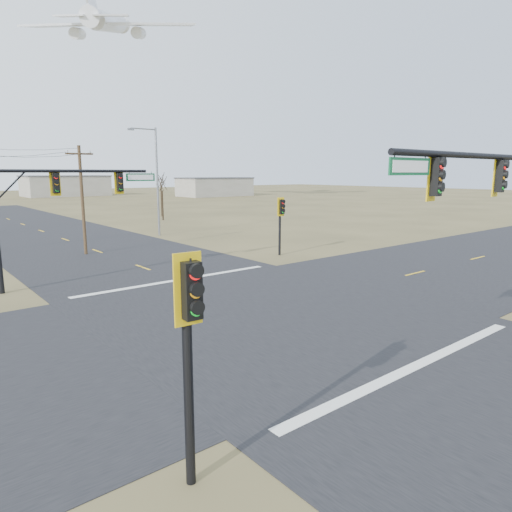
# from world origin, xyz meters

# --- Properties ---
(ground) EXTENTS (320.00, 320.00, 0.00)m
(ground) POSITION_xyz_m (0.00, 0.00, 0.00)
(ground) COLOR brown
(ground) RESTS_ON ground
(road_ew) EXTENTS (160.00, 14.00, 0.02)m
(road_ew) POSITION_xyz_m (0.00, 0.00, 0.01)
(road_ew) COLOR black
(road_ew) RESTS_ON ground
(road_ns) EXTENTS (14.00, 160.00, 0.02)m
(road_ns) POSITION_xyz_m (0.00, 0.00, 0.01)
(road_ns) COLOR black
(road_ns) RESTS_ON ground
(stop_bar_near) EXTENTS (12.00, 0.40, 0.01)m
(stop_bar_near) POSITION_xyz_m (0.00, -7.50, 0.03)
(stop_bar_near) COLOR silver
(stop_bar_near) RESTS_ON road_ns
(stop_bar_far) EXTENTS (12.00, 0.40, 0.01)m
(stop_bar_far) POSITION_xyz_m (0.00, 7.50, 0.03)
(stop_bar_far) COLOR silver
(stop_bar_far) RESTS_ON road_ns
(mast_arm_near) EXTENTS (10.34, 0.47, 7.12)m
(mast_arm_near) POSITION_xyz_m (3.80, -7.99, 5.18)
(mast_arm_near) COLOR black
(mast_arm_near) RESTS_ON ground
(mast_arm_far) EXTENTS (8.83, 0.42, 6.70)m
(mast_arm_far) POSITION_xyz_m (-5.23, 10.67, 4.85)
(mast_arm_far) COLOR black
(mast_arm_far) RESTS_ON ground
(pedestal_signal_ne) EXTENTS (0.63, 0.54, 4.27)m
(pedestal_signal_ne) POSITION_xyz_m (9.90, 9.76, 3.14)
(pedestal_signal_ne) COLOR black
(pedestal_signal_ne) RESTS_ON ground
(pedestal_signal_sw) EXTENTS (0.59, 0.52, 4.64)m
(pedestal_signal_sw) POSITION_xyz_m (-8.37, -7.87, 3.36)
(pedestal_signal_sw) COLOR black
(pedestal_signal_sw) RESTS_ON ground
(utility_pole_near) EXTENTS (1.95, 0.25, 7.94)m
(utility_pole_near) POSITION_xyz_m (-1.13, 19.26, 4.18)
(utility_pole_near) COLOR #49361F
(utility_pole_near) RESTS_ON ground
(streetlight_a) EXTENTS (2.82, 0.26, 10.18)m
(streetlight_a) POSITION_xyz_m (7.86, 25.35, 5.71)
(streetlight_a) COLOR slate
(streetlight_a) RESTS_ON ground
(bare_tree_c) EXTENTS (3.20, 3.20, 6.04)m
(bare_tree_c) POSITION_xyz_m (15.24, 38.15, 4.74)
(bare_tree_c) COLOR black
(bare_tree_c) RESTS_ON ground
(bare_tree_d) EXTENTS (2.77, 2.77, 6.57)m
(bare_tree_d) POSITION_xyz_m (17.54, 42.84, 5.29)
(bare_tree_d) COLOR black
(bare_tree_d) RESTS_ON ground
(warehouse_mid) EXTENTS (20.00, 12.00, 5.00)m
(warehouse_mid) POSITION_xyz_m (25.00, 110.00, 2.50)
(warehouse_mid) COLOR #A9A396
(warehouse_mid) RESTS_ON ground
(warehouse_right) EXTENTS (18.00, 10.00, 4.50)m
(warehouse_right) POSITION_xyz_m (55.00, 85.00, 2.25)
(warehouse_right) COLOR #A9A396
(warehouse_right) RESTS_ON ground
(jet_airliner) EXTENTS (30.88, 31.03, 14.32)m
(jet_airliner) POSITION_xyz_m (24.09, 74.36, 33.97)
(jet_airliner) COLOR white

